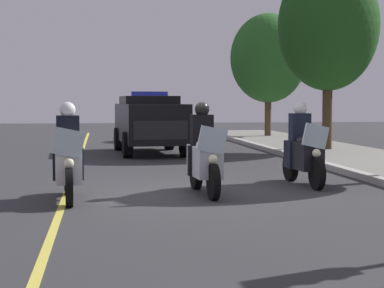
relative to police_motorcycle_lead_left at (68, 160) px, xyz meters
The scene contains 8 objects.
ground_plane 2.51m from the police_motorcycle_lead_left, 105.28° to the left, with size 80.00×80.00×0.00m, color #333335.
lane_stripe_center 0.94m from the police_motorcycle_lead_left, behind, with size 48.00×0.12×0.01m, color #E0D14C.
police_motorcycle_lead_left is the anchor object (origin of this frame).
police_motorcycle_lead_right 2.50m from the police_motorcycle_lead_left, 99.29° to the left, with size 2.14×0.60×1.72m.
police_motorcycle_trailing 4.90m from the police_motorcycle_lead_left, 106.93° to the left, with size 2.14×0.60×1.72m.
police_suv 10.34m from the police_motorcycle_lead_left, 167.80° to the left, with size 5.01×2.31×2.05m.
tree_far_back 13.38m from the police_motorcycle_lead_left, 140.32° to the left, with size 3.41×3.41×6.40m.
tree_behind_suv 20.67m from the police_motorcycle_lead_left, 155.67° to the left, with size 3.59×3.59×5.76m.
Camera 1 is at (12.21, -1.77, 1.73)m, focal length 61.36 mm.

